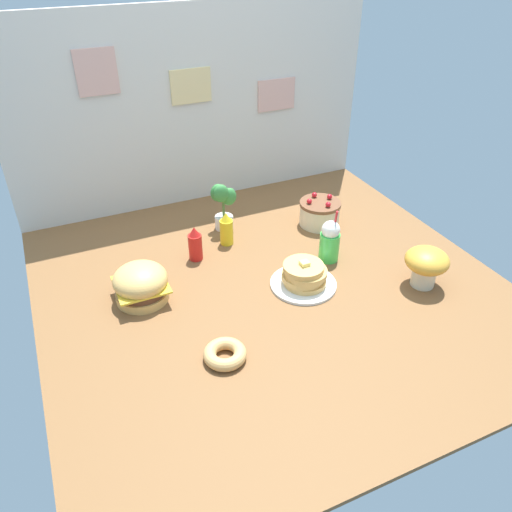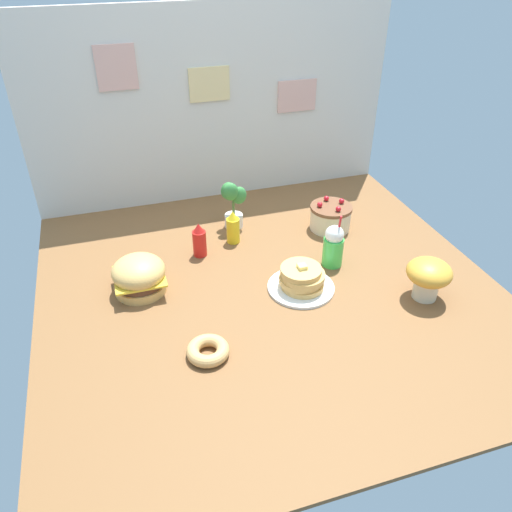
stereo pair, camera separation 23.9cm
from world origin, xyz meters
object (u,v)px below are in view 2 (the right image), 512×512
ketchup_bottle (199,241)px  burger (139,275)px  layer_cake (330,217)px  donut_pink_glaze (208,350)px  potted_plant (233,203)px  pancake_stack (302,280)px  mushroom_stool (429,276)px  cream_soda_cup (333,246)px  mustard_bottle (233,228)px

ketchup_bottle → burger: bearing=-147.3°
layer_cake → donut_pink_glaze: bearing=-138.6°
burger → potted_plant: potted_plant is taller
pancake_stack → layer_cake: size_ratio=1.36×
donut_pink_glaze → potted_plant: 1.02m
layer_cake → potted_plant: potted_plant is taller
donut_pink_glaze → mushroom_stool: bearing=3.9°
potted_plant → mushroom_stool: size_ratio=1.39×
pancake_stack → ketchup_bottle: 0.57m
ketchup_bottle → donut_pink_glaze: size_ratio=1.08×
layer_cake → ketchup_bottle: ketchup_bottle is taller
burger → ketchup_bottle: 0.39m
donut_pink_glaze → potted_plant: bearing=68.9°
ketchup_bottle → mushroom_stool: bearing=-35.7°
layer_cake → donut_pink_glaze: size_ratio=1.34×
cream_soda_cup → mushroom_stool: size_ratio=1.36×
burger → mustard_bottle: (0.52, 0.28, 0.00)m
potted_plant → donut_pink_glaze: bearing=-111.1°
ketchup_bottle → cream_soda_cup: size_ratio=0.67×
layer_cake → donut_pink_glaze: 1.16m
burger → ketchup_bottle: size_ratio=1.33×
layer_cake → cream_soda_cup: cream_soda_cup is taller
cream_soda_cup → mushroom_stool: bearing=-51.5°
pancake_stack → layer_cake: 0.59m
cream_soda_cup → potted_plant: bearing=126.2°
ketchup_bottle → mustard_bottle: same height
mustard_bottle → pancake_stack: bearing=-68.7°
layer_cake → cream_soda_cup: bearing=-112.6°
burger → mushroom_stool: 1.30m
pancake_stack → mustard_bottle: (-0.19, 0.49, 0.03)m
burger → potted_plant: size_ratio=0.87×
pancake_stack → potted_plant: bearing=102.9°
donut_pink_glaze → potted_plant: (0.36, 0.94, 0.12)m
burger → donut_pink_glaze: bearing=-68.3°
potted_plant → mushroom_stool: bearing=-52.8°
pancake_stack → cream_soda_cup: size_ratio=1.13×
cream_soda_cup → burger: bearing=175.7°
pancake_stack → mushroom_stool: bearing=-23.6°
burger → mushroom_stool: bearing=-19.7°
ketchup_bottle → mushroom_stool: mushroom_stool is taller
potted_plant → mushroom_stool: (0.66, -0.87, -0.03)m
pancake_stack → mushroom_stool: mushroom_stool is taller
mustard_bottle → donut_pink_glaze: mustard_bottle is taller
layer_cake → burger: bearing=-166.5°
pancake_stack → ketchup_bottle: size_ratio=1.70×
layer_cake → cream_soda_cup: (-0.14, -0.33, 0.04)m
burger → pancake_stack: (0.71, -0.21, -0.03)m
ketchup_bottle → potted_plant: size_ratio=0.66×
mushroom_stool → donut_pink_glaze: bearing=-176.1°
burger → cream_soda_cup: bearing=-4.3°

